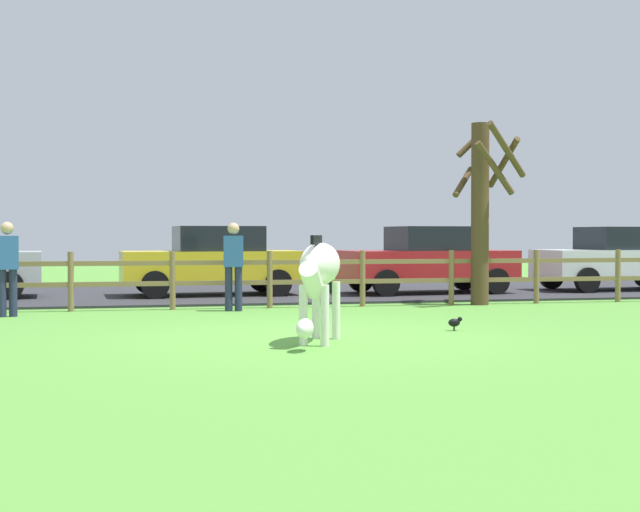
{
  "coord_description": "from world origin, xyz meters",
  "views": [
    {
      "loc": [
        -2.57,
        -12.1,
        1.42
      ],
      "look_at": [
        0.36,
        1.47,
        1.09
      ],
      "focal_mm": 50.33,
      "sensor_mm": 36.0,
      "label": 1
    }
  ],
  "objects_px": {
    "parked_car_white": "(619,258)",
    "visitor_right_of_tree": "(7,264)",
    "crow_on_grass": "(455,322)",
    "parked_car_red": "(429,259)",
    "parked_car_yellow": "(213,260)",
    "bare_tree": "(482,205)",
    "zebra": "(319,272)",
    "visitor_left_of_tree": "(234,262)"
  },
  "relations": [
    {
      "from": "bare_tree",
      "to": "parked_car_yellow",
      "type": "xyz_separation_m",
      "value": [
        -5.1,
        3.34,
        -1.17
      ]
    },
    {
      "from": "parked_car_red",
      "to": "visitor_right_of_tree",
      "type": "height_order",
      "value": "visitor_right_of_tree"
    },
    {
      "from": "bare_tree",
      "to": "parked_car_yellow",
      "type": "relative_size",
      "value": 0.9
    },
    {
      "from": "parked_car_yellow",
      "to": "visitor_right_of_tree",
      "type": "height_order",
      "value": "visitor_right_of_tree"
    },
    {
      "from": "parked_car_white",
      "to": "visitor_right_of_tree",
      "type": "distance_m",
      "value": 14.48
    },
    {
      "from": "bare_tree",
      "to": "parked_car_yellow",
      "type": "bearing_deg",
      "value": 146.82
    },
    {
      "from": "bare_tree",
      "to": "crow_on_grass",
      "type": "distance_m",
      "value": 5.4
    },
    {
      "from": "visitor_right_of_tree",
      "to": "bare_tree",
      "type": "bearing_deg",
      "value": 4.86
    },
    {
      "from": "zebra",
      "to": "parked_car_yellow",
      "type": "relative_size",
      "value": 0.44
    },
    {
      "from": "zebra",
      "to": "visitor_right_of_tree",
      "type": "height_order",
      "value": "visitor_right_of_tree"
    },
    {
      "from": "parked_car_red",
      "to": "bare_tree",
      "type": "bearing_deg",
      "value": -88.23
    },
    {
      "from": "bare_tree",
      "to": "parked_car_white",
      "type": "height_order",
      "value": "bare_tree"
    },
    {
      "from": "parked_car_white",
      "to": "visitor_left_of_tree",
      "type": "relative_size",
      "value": 2.47
    },
    {
      "from": "parked_car_white",
      "to": "parked_car_yellow",
      "type": "xyz_separation_m",
      "value": [
        -10.02,
        0.22,
        0.0
      ]
    },
    {
      "from": "parked_car_white",
      "to": "parked_car_yellow",
      "type": "height_order",
      "value": "same"
    },
    {
      "from": "bare_tree",
      "to": "visitor_left_of_tree",
      "type": "distance_m",
      "value": 5.22
    },
    {
      "from": "bare_tree",
      "to": "visitor_right_of_tree",
      "type": "xyz_separation_m",
      "value": [
        -9.03,
        -0.77,
        -1.11
      ]
    },
    {
      "from": "bare_tree",
      "to": "crow_on_grass",
      "type": "xyz_separation_m",
      "value": [
        -2.28,
        -4.52,
        -1.89
      ]
    },
    {
      "from": "bare_tree",
      "to": "zebra",
      "type": "distance_m",
      "value": 7.27
    },
    {
      "from": "parked_car_white",
      "to": "parked_car_yellow",
      "type": "relative_size",
      "value": 0.99
    },
    {
      "from": "zebra",
      "to": "crow_on_grass",
      "type": "bearing_deg",
      "value": 24.59
    },
    {
      "from": "zebra",
      "to": "parked_car_red",
      "type": "height_order",
      "value": "parked_car_red"
    },
    {
      "from": "bare_tree",
      "to": "visitor_right_of_tree",
      "type": "bearing_deg",
      "value": -175.14
    },
    {
      "from": "crow_on_grass",
      "to": "visitor_left_of_tree",
      "type": "distance_m",
      "value": 5.01
    },
    {
      "from": "parked_car_yellow",
      "to": "visitor_right_of_tree",
      "type": "relative_size",
      "value": 2.5
    },
    {
      "from": "visitor_left_of_tree",
      "to": "bare_tree",
      "type": "bearing_deg",
      "value": 4.92
    },
    {
      "from": "parked_car_white",
      "to": "visitor_right_of_tree",
      "type": "height_order",
      "value": "visitor_right_of_tree"
    },
    {
      "from": "parked_car_yellow",
      "to": "visitor_left_of_tree",
      "type": "height_order",
      "value": "visitor_left_of_tree"
    },
    {
      "from": "zebra",
      "to": "crow_on_grass",
      "type": "xyz_separation_m",
      "value": [
        2.28,
        1.04,
        -0.8
      ]
    },
    {
      "from": "parked_car_red",
      "to": "visitor_left_of_tree",
      "type": "bearing_deg",
      "value": -145.62
    },
    {
      "from": "zebra",
      "to": "parked_car_red",
      "type": "bearing_deg",
      "value": 62.37
    },
    {
      "from": "crow_on_grass",
      "to": "parked_car_red",
      "type": "distance_m",
      "value": 7.84
    },
    {
      "from": "visitor_left_of_tree",
      "to": "zebra",
      "type": "bearing_deg",
      "value": -84.2
    },
    {
      "from": "bare_tree",
      "to": "parked_car_white",
      "type": "distance_m",
      "value": 5.94
    },
    {
      "from": "parked_car_white",
      "to": "parked_car_red",
      "type": "relative_size",
      "value": 0.98
    },
    {
      "from": "crow_on_grass",
      "to": "parked_car_red",
      "type": "bearing_deg",
      "value": 73.7
    },
    {
      "from": "crow_on_grass",
      "to": "visitor_left_of_tree",
      "type": "xyz_separation_m",
      "value": [
        -2.8,
        4.08,
        0.78
      ]
    },
    {
      "from": "crow_on_grass",
      "to": "visitor_right_of_tree",
      "type": "bearing_deg",
      "value": 150.93
    },
    {
      "from": "parked_car_white",
      "to": "parked_car_yellow",
      "type": "bearing_deg",
      "value": 178.74
    },
    {
      "from": "crow_on_grass",
      "to": "parked_car_white",
      "type": "relative_size",
      "value": 0.05
    },
    {
      "from": "crow_on_grass",
      "to": "parked_car_yellow",
      "type": "bearing_deg",
      "value": 109.75
    },
    {
      "from": "parked_car_white",
      "to": "parked_car_red",
      "type": "xyz_separation_m",
      "value": [
        -5.01,
        -0.14,
        0.0
      ]
    }
  ]
}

